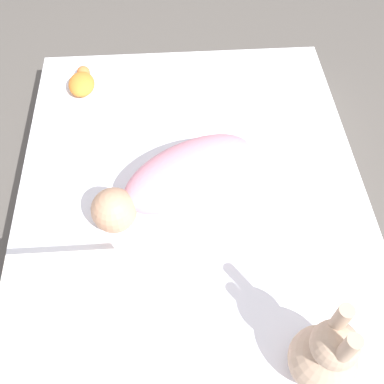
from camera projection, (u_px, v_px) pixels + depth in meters
name	position (u px, v px, depth m)	size (l,w,h in m)	color
ground_plane	(194.00, 242.00, 1.47)	(12.00, 12.00, 0.00)	#514C47
bed_mattress	(194.00, 230.00, 1.40)	(1.55, 1.07, 0.16)	white
swaddled_baby	(180.00, 178.00, 1.32)	(0.37, 0.52, 0.15)	pink
pillow	(60.00, 323.00, 1.11)	(0.36, 0.30, 0.08)	white
bunny_plush	(326.00, 356.00, 0.99)	(0.16, 0.16, 0.31)	tan
turtle_plush	(82.00, 83.00, 1.63)	(0.16, 0.09, 0.06)	orange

